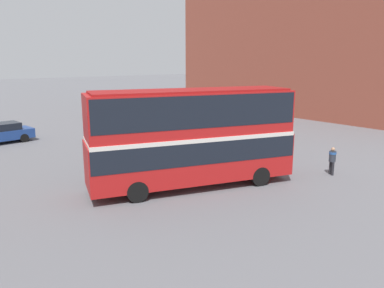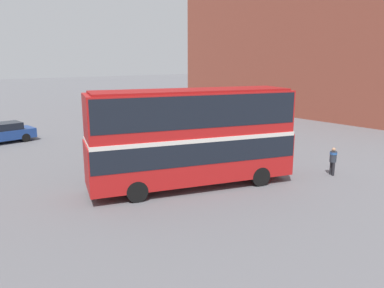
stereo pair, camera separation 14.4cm
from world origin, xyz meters
name	(u,v)px [view 1 (the left image)]	position (x,y,z in m)	size (l,w,h in m)	color
ground_plane	(191,179)	(0.00, 0.00, 0.00)	(240.00, 240.00, 0.00)	slate
building_row_right	(312,38)	(28.07, 11.96, 8.74)	(11.82, 34.22, 17.47)	brown
double_decker_bus	(192,132)	(-0.69, -0.97, 2.75)	(10.42, 5.52, 4.83)	red
pedestrian_foreground	(332,158)	(6.50, -4.31, 0.95)	(0.51, 0.51, 1.55)	#232328
parked_car_kerb_near	(1,133)	(-5.70, 15.92, 0.77)	(4.69, 2.36, 1.52)	navy
parked_car_kerb_far	(176,123)	(7.21, 11.06, 0.84)	(4.21, 1.89, 1.67)	black
parked_car_side_street	(156,113)	(9.74, 17.96, 0.77)	(4.52, 2.67, 1.55)	silver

